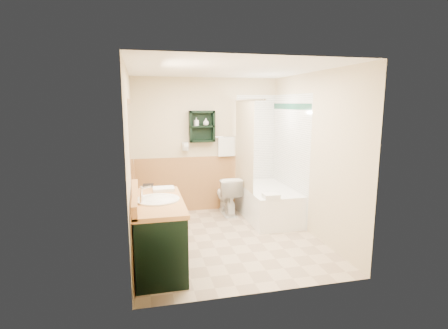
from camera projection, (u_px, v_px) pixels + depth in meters
floor at (227, 239)px, 5.08m from camera, size 3.00×3.00×0.00m
back_wall at (207, 145)px, 6.33m from camera, size 2.60×0.04×2.40m
left_wall at (129, 162)px, 4.57m from camera, size 0.04×3.00×2.40m
right_wall at (313, 155)px, 5.18m from camera, size 0.04×3.00×2.40m
ceiling at (227, 68)px, 4.66m from camera, size 2.60×3.00×0.04m
wainscot_left at (134, 213)px, 4.70m from camera, size 2.98×2.98×1.00m
wainscot_back at (207, 183)px, 6.42m from camera, size 2.58×2.58×1.00m
mirror_frame at (131, 143)px, 4.00m from camera, size 1.30×1.30×1.00m
mirror_glass at (131, 143)px, 4.00m from camera, size 1.20×1.20×0.90m
tile_right at (289, 157)px, 5.91m from camera, size 1.50×1.50×2.10m
tile_back at (261, 152)px, 6.55m from camera, size 0.95×0.95×2.10m
tile_accent at (290, 106)px, 5.76m from camera, size 1.50×1.50×0.10m
wall_shelf at (202, 126)px, 6.13m from camera, size 0.45×0.15×0.55m
hair_dryer at (185, 146)px, 6.15m from camera, size 0.10×0.24×0.18m
towel_bar at (226, 137)px, 6.32m from camera, size 0.40×0.06×0.40m
curtain_rod at (248, 100)px, 5.57m from camera, size 0.03×1.60×0.03m
shower_curtain at (244, 151)px, 5.89m from camera, size 1.05×1.05×1.70m
vanity at (159, 234)px, 4.18m from camera, size 0.59×1.31×0.83m
bathtub at (267, 202)px, 6.02m from camera, size 0.80×1.50×0.53m
toilet at (227, 195)px, 6.21m from camera, size 0.40×0.70×0.67m
counter_towel at (163, 189)px, 4.56m from camera, size 0.27×0.21×0.04m
vanity_book at (142, 179)px, 4.77m from camera, size 0.15×0.03×0.20m
tub_towel at (271, 196)px, 5.29m from camera, size 0.24×0.20×0.07m
soap_bottle_a at (196, 124)px, 6.10m from camera, size 0.11×0.15×0.07m
soap_bottle_b at (206, 123)px, 6.13m from camera, size 0.10×0.13×0.10m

